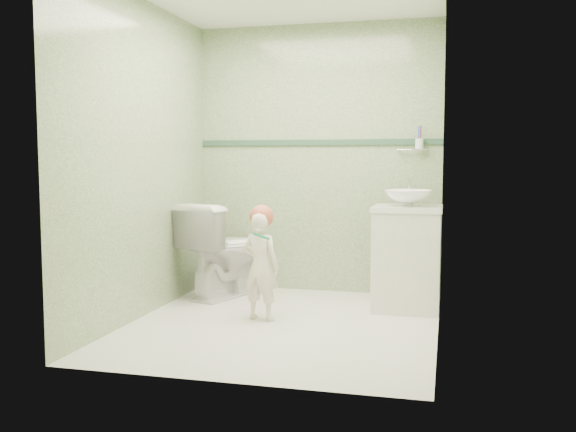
# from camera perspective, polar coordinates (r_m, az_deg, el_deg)

# --- Properties ---
(ground) EXTENTS (2.50, 2.50, 0.00)m
(ground) POSITION_cam_1_polar(r_m,az_deg,el_deg) (4.69, -0.45, -9.69)
(ground) COLOR silver
(ground) RESTS_ON ground
(room_shell) EXTENTS (2.50, 2.54, 2.40)m
(room_shell) POSITION_cam_1_polar(r_m,az_deg,el_deg) (4.54, -0.46, 5.13)
(room_shell) COLOR gray
(room_shell) RESTS_ON ground
(trim_stripe) EXTENTS (2.20, 0.02, 0.05)m
(trim_stripe) POSITION_cam_1_polar(r_m,az_deg,el_deg) (5.75, 2.67, 6.61)
(trim_stripe) COLOR #30513B
(trim_stripe) RESTS_ON room_shell
(vanity) EXTENTS (0.52, 0.50, 0.80)m
(vanity) POSITION_cam_1_polar(r_m,az_deg,el_deg) (5.16, 10.62, -3.88)
(vanity) COLOR white
(vanity) RESTS_ON ground
(counter) EXTENTS (0.54, 0.52, 0.04)m
(counter) POSITION_cam_1_polar(r_m,az_deg,el_deg) (5.11, 10.69, 0.66)
(counter) COLOR white
(counter) RESTS_ON vanity
(basin) EXTENTS (0.37, 0.37, 0.13)m
(basin) POSITION_cam_1_polar(r_m,az_deg,el_deg) (5.11, 10.71, 1.60)
(basin) COLOR white
(basin) RESTS_ON counter
(faucet) EXTENTS (0.03, 0.13, 0.18)m
(faucet) POSITION_cam_1_polar(r_m,az_deg,el_deg) (5.29, 10.84, 2.58)
(faucet) COLOR silver
(faucet) RESTS_ON counter
(cup_holder) EXTENTS (0.26, 0.07, 0.21)m
(cup_holder) POSITION_cam_1_polar(r_m,az_deg,el_deg) (5.58, 11.63, 6.36)
(cup_holder) COLOR silver
(cup_holder) RESTS_ON room_shell
(toilet) EXTENTS (0.71, 0.92, 0.83)m
(toilet) POSITION_cam_1_polar(r_m,az_deg,el_deg) (5.58, -5.76, -3.01)
(toilet) COLOR white
(toilet) RESTS_ON ground
(toddler) EXTENTS (0.33, 0.25, 0.81)m
(toddler) POSITION_cam_1_polar(r_m,az_deg,el_deg) (4.74, -2.46, -4.54)
(toddler) COLOR beige
(toddler) RESTS_ON ground
(hair_cap) EXTENTS (0.18, 0.18, 0.18)m
(hair_cap) POSITION_cam_1_polar(r_m,az_deg,el_deg) (4.72, -2.40, -0.07)
(hair_cap) COLOR #BC5A40
(hair_cap) RESTS_ON toddler
(teal_toothbrush) EXTENTS (0.11, 0.14, 0.08)m
(teal_toothbrush) POSITION_cam_1_polar(r_m,az_deg,el_deg) (4.56, -2.42, -1.77)
(teal_toothbrush) COLOR #12875E
(teal_toothbrush) RESTS_ON toddler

